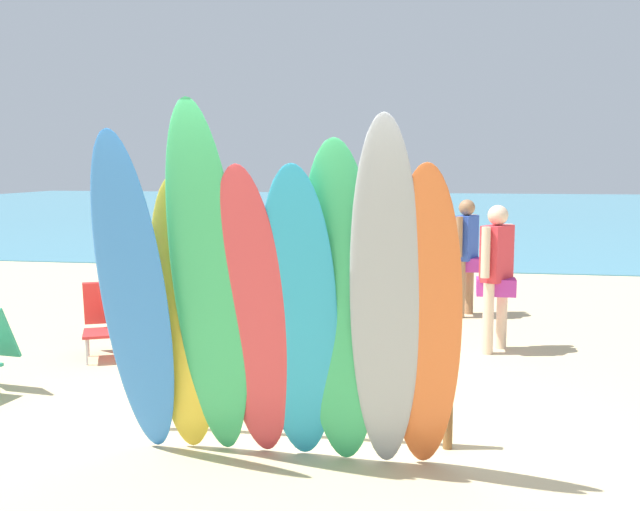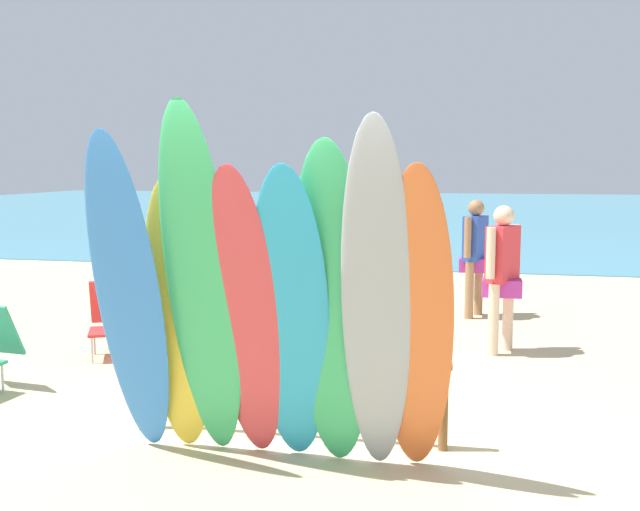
# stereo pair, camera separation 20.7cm
# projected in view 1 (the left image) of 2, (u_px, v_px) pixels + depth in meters

# --- Properties ---
(ground) EXTENTS (60.00, 60.00, 0.00)m
(ground) POSITION_uv_depth(u_px,v_px,m) (404.00, 245.00, 19.40)
(ground) COLOR #D3BC8C
(ocean_water) EXTENTS (60.00, 40.00, 0.02)m
(ocean_water) POSITION_uv_depth(u_px,v_px,m) (424.00, 210.00, 34.29)
(ocean_water) COLOR teal
(ocean_water) RESTS_ON ground
(surfboard_rack) EXTENTS (2.43, 0.07, 0.67)m
(surfboard_rack) POSITION_uv_depth(u_px,v_px,m) (295.00, 374.00, 5.65)
(surfboard_rack) COLOR brown
(surfboard_rack) RESTS_ON ground
(surfboard_blue_0) EXTENTS (0.52, 0.70, 2.33)m
(surfboard_blue_0) POSITION_uv_depth(u_px,v_px,m) (134.00, 300.00, 5.12)
(surfboard_blue_0) COLOR #337AD1
(surfboard_blue_0) RESTS_ON ground
(surfboard_yellow_1) EXTENTS (0.52, 0.45, 2.04)m
(surfboard_yellow_1) POSITION_uv_depth(u_px,v_px,m) (184.00, 317.00, 5.27)
(surfboard_yellow_1) COLOR yellow
(surfboard_yellow_1) RESTS_ON ground
(surfboard_green_2) EXTENTS (0.58, 0.71, 2.53)m
(surfboard_green_2) POSITION_uv_depth(u_px,v_px,m) (208.00, 287.00, 5.07)
(surfboard_green_2) COLOR #38B266
(surfboard_green_2) RESTS_ON ground
(surfboard_red_3) EXTENTS (0.56, 0.66, 2.11)m
(surfboard_red_3) POSITION_uv_depth(u_px,v_px,m) (252.00, 317.00, 5.08)
(surfboard_red_3) COLOR #D13D42
(surfboard_red_3) RESTS_ON ground
(surfboard_teal_4) EXTENTS (0.56, 0.63, 2.12)m
(surfboard_teal_4) POSITION_uv_depth(u_px,v_px,m) (298.00, 319.00, 5.03)
(surfboard_teal_4) COLOR #289EC6
(surfboard_teal_4) RESTS_ON ground
(surfboard_green_5) EXTENTS (0.59, 0.52, 2.27)m
(surfboard_green_5) POSITION_uv_depth(u_px,v_px,m) (340.00, 308.00, 4.99)
(surfboard_green_5) COLOR #38B266
(surfboard_green_5) RESTS_ON ground
(surfboard_grey_6) EXTENTS (0.47, 0.65, 2.42)m
(surfboard_grey_6) POSITION_uv_depth(u_px,v_px,m) (385.00, 301.00, 4.84)
(surfboard_grey_6) COLOR #999EA3
(surfboard_grey_6) RESTS_ON ground
(surfboard_orange_7) EXTENTS (0.50, 0.60, 2.12)m
(surfboard_orange_7) POSITION_uv_depth(u_px,v_px,m) (425.00, 323.00, 4.88)
(surfboard_orange_7) COLOR orange
(surfboard_orange_7) RESTS_ON ground
(beachgoer_midbeach) EXTENTS (0.42, 0.57, 1.62)m
(beachgoer_midbeach) POSITION_uv_depth(u_px,v_px,m) (466.00, 249.00, 10.24)
(beachgoer_midbeach) COLOR #9E704C
(beachgoer_midbeach) RESTS_ON ground
(beachgoer_strolling) EXTENTS (0.43, 0.55, 1.65)m
(beachgoer_strolling) POSITION_uv_depth(u_px,v_px,m) (496.00, 268.00, 8.28)
(beachgoer_strolling) COLOR beige
(beachgoer_strolling) RESTS_ON ground
(beachgoer_by_water) EXTENTS (0.57, 0.28, 1.54)m
(beachgoer_by_water) POSITION_uv_depth(u_px,v_px,m) (200.00, 266.00, 8.90)
(beachgoer_by_water) COLOR brown
(beachgoer_by_water) RESTS_ON ground
(beach_chair_red) EXTENTS (0.74, 0.84, 0.82)m
(beach_chair_red) POSITION_uv_depth(u_px,v_px,m) (107.00, 317.00, 8.15)
(beach_chair_red) COLOR #B7B7BC
(beach_chair_red) RESTS_ON ground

